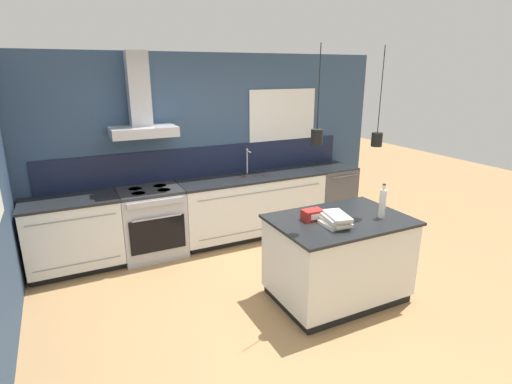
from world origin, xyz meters
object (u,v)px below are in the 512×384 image
Objects in this scene: bottle_on_island at (382,203)px; red_supply_box at (312,215)px; book_stack at (336,220)px; dishwasher at (330,194)px; oven_range at (152,222)px.

red_supply_box is at bearing 158.93° from bottle_on_island.
bottle_on_island is at bearing -3.05° from book_stack.
dishwasher is 2.48m from red_supply_box.
book_stack is 0.26m from red_supply_box.
bottle_on_island is 1.76× the size of red_supply_box.
book_stack reaches higher than red_supply_box.
oven_range is 2.53m from book_stack.
oven_range is 2.86m from dishwasher.
bottle_on_island is at bearing -47.05° from oven_range.
book_stack is (-0.56, 0.03, -0.10)m from bottle_on_island.
oven_range is at bearing 123.88° from book_stack.
book_stack is 1.81× the size of red_supply_box.
book_stack reaches higher than dishwasher.
oven_range is 2.28m from red_supply_box.
red_supply_box is (-0.12, 0.23, -0.01)m from book_stack.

